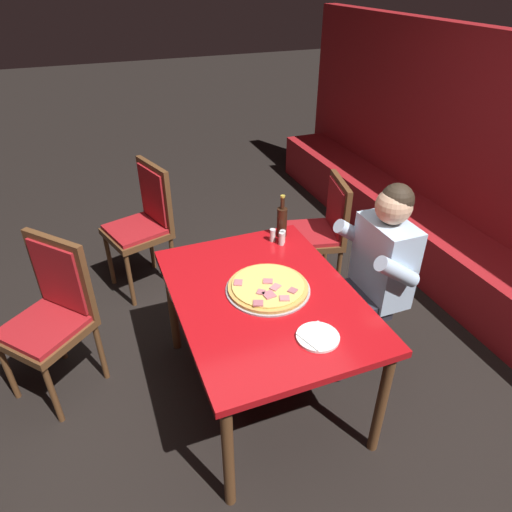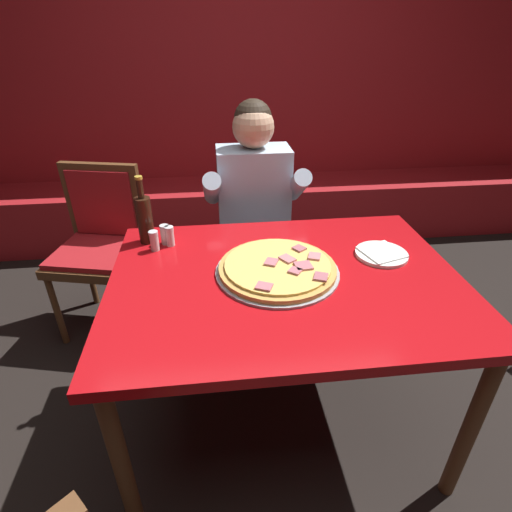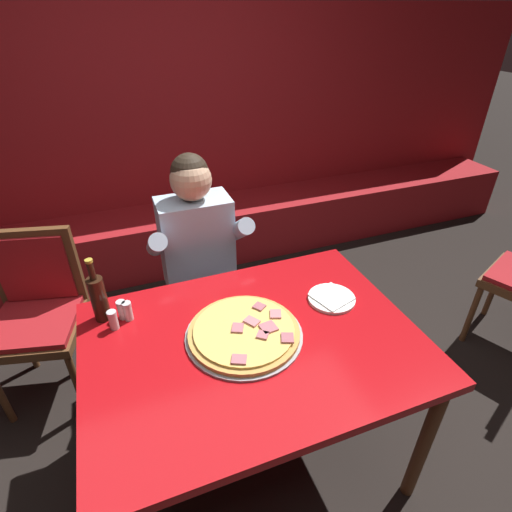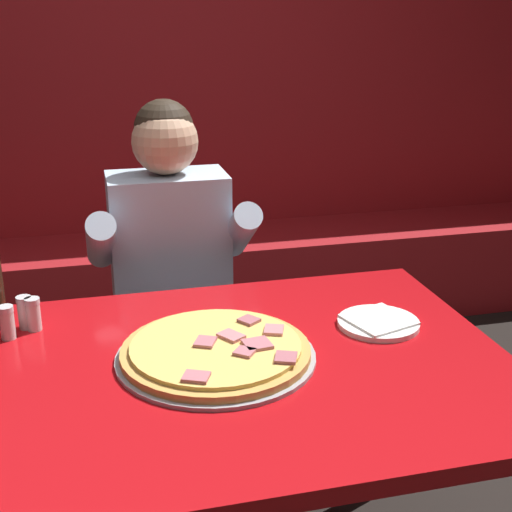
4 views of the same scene
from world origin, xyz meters
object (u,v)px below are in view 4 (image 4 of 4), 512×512
object	(u,v)px
main_dining_table	(231,394)
shaker_black_pepper	(7,324)
shaker_oregano	(34,316)
diner_seated_blue_shirt	(174,281)
plate_white_paper	(378,322)
shaker_red_pepper_flakes	(25,314)
pizza	(216,352)

from	to	relation	value
main_dining_table	shaker_black_pepper	world-z (taller)	shaker_black_pepper
shaker_oregano	shaker_black_pepper	distance (m)	0.07
main_dining_table	diner_seated_blue_shirt	xyz separation A→B (m)	(-0.03, 0.71, 0.01)
main_dining_table	plate_white_paper	world-z (taller)	plate_white_paper
shaker_red_pepper_flakes	shaker_oregano	world-z (taller)	same
pizza	shaker_oregano	size ratio (longest dim) A/B	5.42
shaker_black_pepper	pizza	bearing A→B (deg)	-25.69
plate_white_paper	pizza	bearing A→B (deg)	-170.03
pizza	diner_seated_blue_shirt	xyz separation A→B (m)	(-0.01, 0.68, -0.08)
pizza	shaker_black_pepper	xyz separation A→B (m)	(-0.48, 0.23, 0.02)
main_dining_table	pizza	bearing A→B (deg)	130.15
plate_white_paper	shaker_oregano	world-z (taller)	shaker_oregano
shaker_red_pepper_flakes	shaker_oregano	bearing A→B (deg)	-38.21
shaker_oregano	shaker_black_pepper	bearing A→B (deg)	-149.33
pizza	plate_white_paper	xyz separation A→B (m)	(0.44, 0.08, -0.01)
shaker_red_pepper_flakes	shaker_black_pepper	world-z (taller)	same
pizza	shaker_oregano	world-z (taller)	shaker_oregano
main_dining_table	plate_white_paper	size ratio (longest dim) A/B	6.21
main_dining_table	diner_seated_blue_shirt	distance (m)	0.71
shaker_oregano	diner_seated_blue_shirt	size ratio (longest dim) A/B	0.07
shaker_red_pepper_flakes	diner_seated_blue_shirt	size ratio (longest dim) A/B	0.07
main_dining_table	shaker_red_pepper_flakes	world-z (taller)	shaker_red_pepper_flakes
shaker_red_pepper_flakes	diner_seated_blue_shirt	bearing A→B (deg)	42.45
pizza	shaker_red_pepper_flakes	xyz separation A→B (m)	(-0.44, 0.28, 0.02)
diner_seated_blue_shirt	plate_white_paper	bearing A→B (deg)	-53.25
shaker_red_pepper_flakes	shaker_black_pepper	xyz separation A→B (m)	(-0.04, -0.05, 0.00)
plate_white_paper	shaker_black_pepper	world-z (taller)	shaker_black_pepper
plate_white_paper	diner_seated_blue_shirt	size ratio (longest dim) A/B	0.16
plate_white_paper	shaker_black_pepper	bearing A→B (deg)	170.54
pizza	shaker_oregano	bearing A→B (deg)	147.51
shaker_red_pepper_flakes	diner_seated_blue_shirt	distance (m)	0.59
plate_white_paper	shaker_oregano	xyz separation A→B (m)	(-0.86, 0.19, 0.03)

